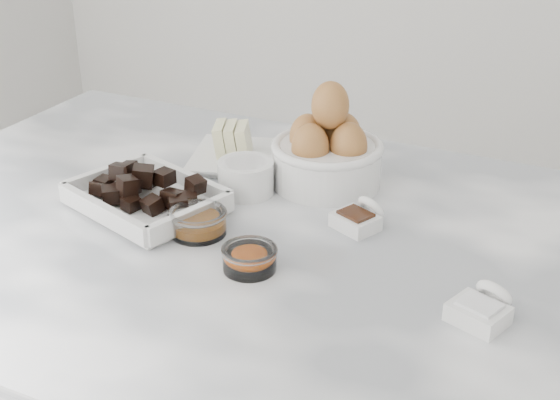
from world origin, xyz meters
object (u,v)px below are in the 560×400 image
Objects in this scene: sugar_ramekin at (246,176)px; salt_spoon at (482,308)px; butter_plate at (240,150)px; zest_bowl at (250,257)px; egg_bowl at (327,152)px; vanilla_spoon at (359,218)px; honey_bowl at (198,222)px; chocolate_dish at (146,194)px.

sugar_ramekin is 0.97× the size of salt_spoon.
sugar_ramekin is 0.44m from salt_spoon.
zest_bowl is (0.17, -0.29, -0.00)m from butter_plate.
zest_bowl is 0.82× the size of salt_spoon.
egg_bowl reaches higher than zest_bowl.
butter_plate is 2.30× the size of vanilla_spoon.
sugar_ramekin is 0.20m from vanilla_spoon.
honey_bowl is (0.00, -0.14, -0.01)m from sugar_ramekin.
sugar_ramekin is at bearing 90.83° from honey_bowl.
honey_bowl is at bearing -16.70° from chocolate_dish.
zest_bowl is 0.29m from salt_spoon.
vanilla_spoon is (0.30, 0.08, -0.01)m from chocolate_dish.
egg_bowl is at bearing 92.40° from zest_bowl.
zest_bowl is at bearing -59.51° from butter_plate.
butter_plate is 0.17m from egg_bowl.
sugar_ramekin reaches higher than zest_bowl.
chocolate_dish is 0.21m from butter_plate.
salt_spoon is at bearing -7.59° from chocolate_dish.
egg_bowl is at bearing -6.31° from butter_plate.
salt_spoon is (0.20, -0.15, 0.00)m from vanilla_spoon.
vanilla_spoon is at bearing -8.46° from sugar_ramekin.
sugar_ramekin is (0.06, -0.10, 0.01)m from butter_plate.
salt_spoon is at bearing -36.05° from vanilla_spoon.
chocolate_dish is 2.88× the size of salt_spoon.
sugar_ramekin reaches higher than honey_bowl.
butter_plate is at bearing 153.49° from vanilla_spoon.
vanilla_spoon is at bearing 15.19° from chocolate_dish.
chocolate_dish is 0.11m from honey_bowl.
egg_bowl is at bearing 39.99° from sugar_ramekin.
honey_bowl is 1.13× the size of zest_bowl.
egg_bowl is 1.98× the size of salt_spoon.
butter_plate is 2.32× the size of sugar_ramekin.
salt_spoon reaches higher than zest_bowl.
egg_bowl is 0.25m from honey_bowl.
sugar_ramekin is at bearing -140.01° from egg_bowl.
egg_bowl reaches higher than sugar_ramekin.
honey_bowl is 0.40m from salt_spoon.
egg_bowl is (0.20, 0.19, 0.03)m from chocolate_dish.
sugar_ramekin is at bearing 46.22° from chocolate_dish.
chocolate_dish is at bearing 172.41° from salt_spoon.
salt_spoon is (0.50, -0.07, -0.01)m from chocolate_dish.
butter_plate is 0.29m from vanilla_spoon.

